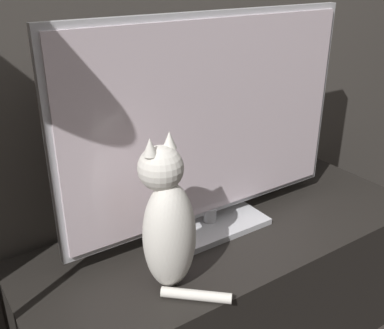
% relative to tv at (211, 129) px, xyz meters
% --- Properties ---
extents(tv_stand, '(1.40, 0.52, 0.51)m').
position_rel_tv_xyz_m(tv_stand, '(0.04, -0.07, -0.60)').
color(tv_stand, black).
rests_on(tv_stand, ground_plane).
extents(tv, '(1.00, 0.22, 0.69)m').
position_rel_tv_xyz_m(tv, '(0.00, 0.00, 0.00)').
color(tv, '#B7B7BC').
rests_on(tv, tv_stand).
extents(cat, '(0.19, 0.26, 0.43)m').
position_rel_tv_xyz_m(cat, '(-0.27, -0.18, -0.15)').
color(cat, silver).
rests_on(cat, tv_stand).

